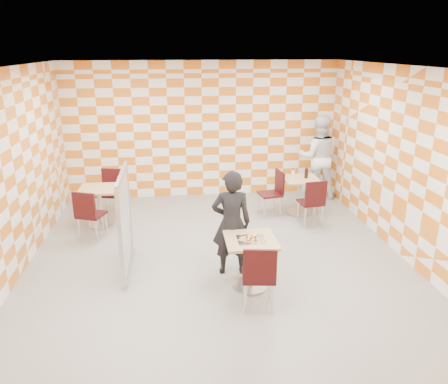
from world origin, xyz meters
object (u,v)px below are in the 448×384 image
empty_table (99,200)px  sport_bottle (293,174)px  chair_main_front (259,273)px  chair_empty_near (88,212)px  chair_second_side (274,189)px  second_table (300,190)px  main_table (250,255)px  soda_bottle (306,173)px  man_white (318,157)px  man_dark (231,223)px  chair_second_front (313,199)px  chair_empty_far (111,188)px  partition (125,221)px

empty_table → sport_bottle: 3.83m
chair_main_front → chair_empty_near: bearing=135.6°
chair_second_side → second_table: bearing=2.7°
chair_second_side → chair_empty_near: 3.60m
chair_second_side → chair_empty_near: bearing=-166.4°
second_table → sport_bottle: size_ratio=3.75×
main_table → soda_bottle: bearing=59.7°
sport_bottle → chair_empty_near: bearing=-166.6°
man_white → sport_bottle: (-0.82, -0.92, -0.09)m
man_white → soda_bottle: size_ratio=8.11×
man_dark → chair_second_front: bearing=-135.6°
chair_main_front → man_dark: man_dark is taller
main_table → chair_empty_far: 3.95m
chair_second_front → chair_empty_near: 4.08m
partition → chair_empty_far: bearing=102.4°
man_white → sport_bottle: bearing=60.9°
chair_second_front → chair_second_side: (-0.58, 0.68, 0.00)m
partition → man_white: bearing=37.0°
empty_table → chair_second_side: bearing=2.6°
main_table → soda_bottle: soda_bottle is taller
chair_second_front → partition: partition is taller
chair_second_front → sport_bottle: bearing=104.1°
sport_bottle → partition: bearing=-146.6°
soda_bottle → man_white: bearing=60.0°
sport_bottle → man_white: bearing=48.1°
empty_table → sport_bottle: sport_bottle is taller
chair_main_front → sport_bottle: sport_bottle is taller
main_table → chair_empty_far: (-2.31, 3.20, 0.04)m
main_table → man_white: 4.35m
chair_empty_far → man_white: man_white is taller
chair_second_side → man_white: (1.21, 1.00, 0.39)m
chair_main_front → chair_empty_far: (-2.32, 3.79, 0.00)m
chair_second_side → sport_bottle: sport_bottle is taller
chair_second_side → partition: (-2.74, -1.99, 0.25)m
main_table → sport_bottle: sport_bottle is taller
man_white → sport_bottle: man_white is taller
main_table → chair_second_front: 2.58m
second_table → soda_bottle: (0.11, 0.00, 0.34)m
chair_second_side → chair_main_front: bearing=-106.1°
man_dark → soda_bottle: man_dark is taller
chair_empty_far → partition: bearing=-77.6°
second_table → chair_main_front: bearing=-114.1°
chair_main_front → chair_second_front: same height
second_table → chair_empty_near: bearing=-167.8°
partition → sport_bottle: bearing=33.4°
chair_empty_far → soda_bottle: soda_bottle is taller
chair_empty_near → chair_empty_far: bearing=80.5°
chair_main_front → man_dark: size_ratio=0.58×
empty_table → chair_second_front: size_ratio=0.81×
chair_main_front → soda_bottle: size_ratio=4.02×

